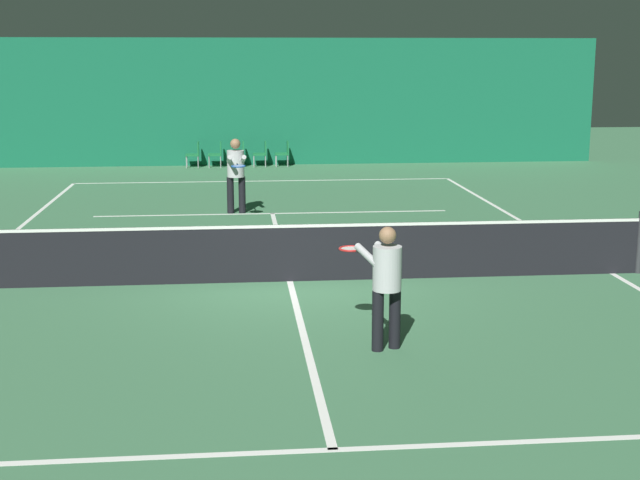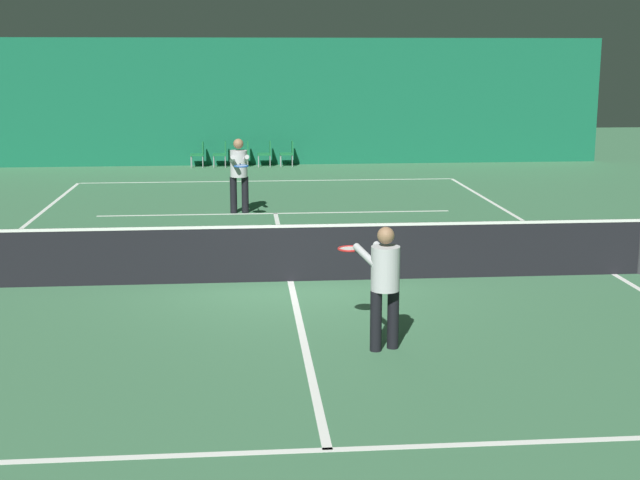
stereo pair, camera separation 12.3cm
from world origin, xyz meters
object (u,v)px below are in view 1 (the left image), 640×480
Objects in this scene: courtside_chair_0 at (195,153)px; player_near at (385,278)px; courtside_chair_1 at (217,152)px; courtside_chair_3 at (262,152)px; player_far at (236,170)px; courtside_chair_4 at (284,152)px; tennis_net at (290,251)px; courtside_chair_2 at (240,152)px.

player_near is at bearing 9.44° from courtside_chair_0.
courtside_chair_1 is 1.47m from courtside_chair_3.
player_far is 2.07× the size of courtside_chair_3.
player_far is 2.07× the size of courtside_chair_0.
courtside_chair_1 is (0.74, 0.00, 0.00)m from courtside_chair_0.
courtside_chair_0 is at bearing -90.00° from courtside_chair_3.
player_near is 1.88× the size of courtside_chair_4.
player_far is (-0.84, 6.53, 0.50)m from tennis_net.
courtside_chair_0 and courtside_chair_1 have the same top height.
courtside_chair_1 is (-1.42, 15.36, -0.03)m from tennis_net.
courtside_chair_0 is at bearing -174.65° from player_far.
player_near is at bearing -74.42° from tennis_net.
tennis_net is 6.61m from player_far.
tennis_net is 15.36m from courtside_chair_3.
courtside_chair_3 is (-0.93, 18.86, -0.43)m from player_near.
tennis_net is 15.37m from courtside_chair_2.
courtside_chair_3 is at bearing 90.00° from courtside_chair_2.
courtside_chair_3 is at bearing 90.00° from courtside_chair_1.
courtside_chair_2 is 0.74m from courtside_chair_3.
tennis_net is 14.29× the size of courtside_chair_0.
courtside_chair_1 and courtside_chair_3 have the same top height.
courtside_chair_1 and courtside_chair_4 have the same top height.
player_near reaches higher than courtside_chair_4.
courtside_chair_3 is at bearing 89.81° from tennis_net.
player_near is at bearing 0.57° from courtside_chair_4.
tennis_net is at bearing 4.09° from player_far.
courtside_chair_2 is 1.00× the size of courtside_chair_4.
player_near is at bearing 7.25° from courtside_chair_1.
player_far reaches higher than courtside_chair_4.
tennis_net is at bearing -4.79° from player_near.
courtside_chair_2 is at bearing 90.00° from courtside_chair_0.
player_far is 8.84m from courtside_chair_2.
tennis_net is 14.29× the size of courtside_chair_2.
player_near reaches higher than courtside_chair_1.
courtside_chair_4 is (1.62, 8.82, -0.53)m from player_far.
player_far reaches higher than tennis_net.
courtside_chair_0 is 1.00× the size of courtside_chair_3.
courtside_chair_0 is (-3.14, 18.86, -0.43)m from player_near.
courtside_chair_2 is 1.47m from courtside_chair_4.
courtside_chair_0 is 1.00× the size of courtside_chair_2.
player_near is 1.88× the size of courtside_chair_0.
player_far is at bearing 97.28° from tennis_net.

